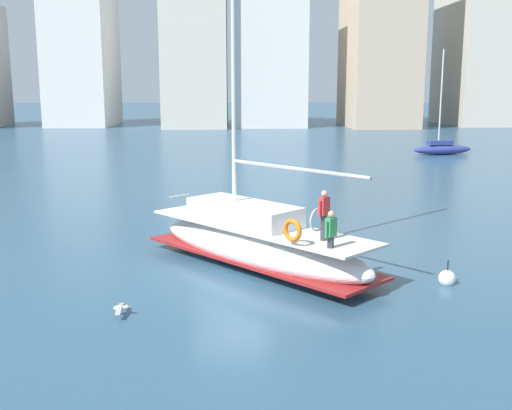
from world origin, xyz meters
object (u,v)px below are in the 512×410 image
mooring_buoy (447,279)px  moored_catamaran (442,148)px  seagull (121,308)px  main_sailboat (257,241)px

mooring_buoy → moored_catamaran: bearing=71.5°
seagull → mooring_buoy: mooring_buoy is taller
moored_catamaran → seagull: moored_catamaran is taller
main_sailboat → mooring_buoy: 6.39m
main_sailboat → moored_catamaran: bearing=62.1°
main_sailboat → mooring_buoy: (5.98, -2.12, -0.75)m
seagull → main_sailboat: bearing=48.8°
moored_catamaran → main_sailboat: bearing=-117.9°
moored_catamaran → mooring_buoy: moored_catamaran is taller
main_sailboat → mooring_buoy: size_ratio=16.00×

